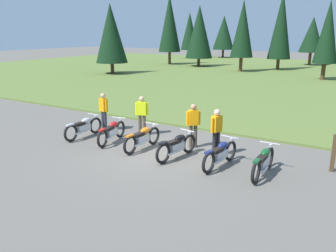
% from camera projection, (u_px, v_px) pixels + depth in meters
% --- Properties ---
extents(ground_plane, '(140.00, 140.00, 0.00)m').
position_uv_depth(ground_plane, '(159.00, 154.00, 12.39)').
color(ground_plane, '#605B54').
extents(grass_moorland, '(80.00, 44.00, 0.10)m').
position_uv_depth(grass_moorland, '(303.00, 77.00, 33.40)').
color(grass_moorland, '#5B7033').
rests_on(grass_moorland, ground).
extents(forest_treeline, '(32.23, 31.12, 8.88)m').
position_uv_depth(forest_treeline, '(254.00, 30.00, 41.37)').
color(forest_treeline, '#47331E').
rests_on(forest_treeline, ground).
extents(motorcycle_silver, '(0.62, 2.10, 0.88)m').
position_uv_depth(motorcycle_silver, '(84.00, 127.00, 14.27)').
color(motorcycle_silver, black).
rests_on(motorcycle_silver, ground).
extents(motorcycle_red, '(0.70, 2.08, 0.88)m').
position_uv_depth(motorcycle_red, '(112.00, 131.00, 13.63)').
color(motorcycle_red, black).
rests_on(motorcycle_red, ground).
extents(motorcycle_orange, '(0.62, 2.10, 0.88)m').
position_uv_depth(motorcycle_orange, '(143.00, 138.00, 12.81)').
color(motorcycle_orange, black).
rests_on(motorcycle_orange, ground).
extents(motorcycle_black, '(0.63, 2.09, 0.88)m').
position_uv_depth(motorcycle_black, '(177.00, 146.00, 11.90)').
color(motorcycle_black, black).
rests_on(motorcycle_black, ground).
extents(motorcycle_navy, '(0.62, 2.10, 0.88)m').
position_uv_depth(motorcycle_navy, '(220.00, 154.00, 11.12)').
color(motorcycle_navy, black).
rests_on(motorcycle_navy, ground).
extents(motorcycle_british_green, '(0.62, 2.10, 0.88)m').
position_uv_depth(motorcycle_british_green, '(263.00, 162.00, 10.45)').
color(motorcycle_british_green, black).
rests_on(motorcycle_british_green, ground).
extents(rider_checking_bike, '(0.43, 0.40, 1.67)m').
position_uv_depth(rider_checking_bike, '(193.00, 123.00, 12.85)').
color(rider_checking_bike, '#4C4233').
rests_on(rider_checking_bike, ground).
extents(rider_in_hivis_vest, '(0.31, 0.53, 1.67)m').
position_uv_depth(rider_in_hivis_vest, '(216.00, 130.00, 12.00)').
color(rider_in_hivis_vest, black).
rests_on(rider_in_hivis_vest, ground).
extents(rider_near_row_end, '(0.50, 0.36, 1.67)m').
position_uv_depth(rider_near_row_end, '(142.00, 113.00, 14.41)').
color(rider_near_row_end, '#4C4233').
rests_on(rider_near_row_end, ground).
extents(rider_with_back_turned, '(0.53, 0.31, 1.67)m').
position_uv_depth(rider_with_back_turned, '(104.00, 110.00, 15.10)').
color(rider_with_back_turned, '#2D2D38').
rests_on(rider_with_back_turned, ground).
extents(trail_marker_post, '(0.12, 0.12, 1.20)m').
position_uv_depth(trail_marker_post, '(334.00, 153.00, 10.70)').
color(trail_marker_post, '#47331E').
rests_on(trail_marker_post, ground).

